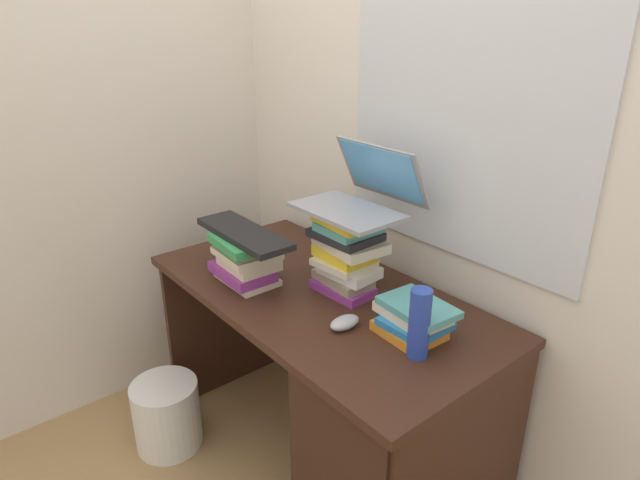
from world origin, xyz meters
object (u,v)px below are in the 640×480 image
laptop (361,194)px  water_bottle (419,324)px  computer_mouse (345,323)px  desk (378,422)px  wastebasket (167,415)px  book_stack_tall (346,252)px  mug (255,240)px  book_stack_side (413,319)px  book_stack_keyboard_riser (246,259)px  keyboard (244,233)px

laptop → water_bottle: size_ratio=1.73×
computer_mouse → water_bottle: bearing=13.9°
laptop → desk: bearing=-30.2°
wastebasket → laptop: bearing=49.2°
book_stack_tall → mug: 0.51m
book_stack_side → wastebasket: 1.13m
book_stack_side → water_bottle: (0.08, -0.07, 0.05)m
desk → book_stack_tall: size_ratio=4.54×
desk → book_stack_keyboard_riser: 0.70m
computer_mouse → water_bottle: (0.24, 0.06, 0.09)m
book_stack_tall → wastebasket: size_ratio=1.01×
keyboard → water_bottle: (0.69, 0.12, -0.08)m
book_stack_keyboard_riser → mug: size_ratio=2.19×
laptop → keyboard: laptop is taller
desk → mug: mug is taller
keyboard → mug: bearing=140.6°
mug → water_bottle: size_ratio=0.55×
book_stack_keyboard_riser → book_stack_side: 0.64m
book_stack_side → book_stack_tall: bearing=175.1°
desk → mug: 0.86m
book_stack_side → mug: book_stack_side is taller
desk → water_bottle: (0.14, -0.00, 0.43)m
computer_mouse → water_bottle: water_bottle is taller
book_stack_tall → wastebasket: (-0.49, -0.50, -0.73)m
desk → book_stack_tall: book_stack_tall is taller
book_stack_tall → book_stack_side: size_ratio=1.19×
keyboard → computer_mouse: size_ratio=4.04×
desk → book_stack_side: size_ratio=5.41×
book_stack_keyboard_riser → laptop: (0.28, 0.28, 0.25)m
book_stack_side → mug: size_ratio=2.10×
computer_mouse → book_stack_keyboard_riser: bearing=-172.2°
desk → computer_mouse: computer_mouse is taller
keyboard → mug: 0.31m
keyboard → computer_mouse: keyboard is taller
book_stack_side → computer_mouse: size_ratio=2.30×
desk → keyboard: bearing=-167.5°
book_stack_tall → water_bottle: book_stack_tall is taller
book_stack_side → laptop: bearing=164.5°
book_stack_keyboard_riser → laptop: bearing=45.7°
laptop → keyboard: (-0.28, -0.28, -0.15)m
keyboard → wastebasket: 0.84m
book_stack_side → wastebasket: (-0.81, -0.47, -0.64)m
water_bottle → wastebasket: 1.19m
water_bottle → laptop: bearing=158.2°
book_stack_keyboard_riser → book_stack_side: book_stack_keyboard_riser is taller
mug → laptop: bearing=11.9°
book_stack_side → water_bottle: bearing=-41.7°
water_bottle → wastebasket: size_ratio=0.73×
book_stack_side → mug: bearing=-179.2°
wastebasket → book_stack_tall: bearing=45.7°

